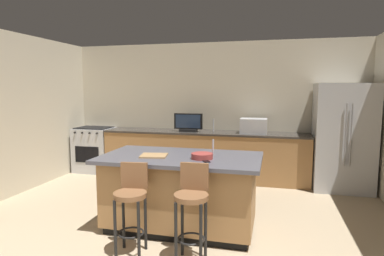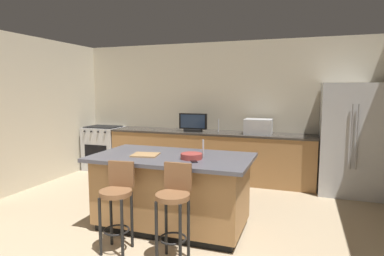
{
  "view_description": "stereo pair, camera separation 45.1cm",
  "coord_description": "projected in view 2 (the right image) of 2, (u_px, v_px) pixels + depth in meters",
  "views": [
    {
      "loc": [
        1.18,
        -1.36,
        1.72
      ],
      "look_at": [
        -0.07,
        3.6,
        1.11
      ],
      "focal_mm": 30.29,
      "sensor_mm": 36.0,
      "label": 1
    },
    {
      "loc": [
        1.61,
        -1.23,
        1.72
      ],
      "look_at": [
        -0.07,
        3.6,
        1.11
      ],
      "focal_mm": 30.29,
      "sensor_mm": 36.0,
      "label": 2
    }
  ],
  "objects": [
    {
      "name": "cell_phone",
      "position": [
        194.0,
        161.0,
        3.64
      ],
      "size": [
        0.14,
        0.16,
        0.01
      ],
      "primitive_type": "cube",
      "rotation": [
        0.0,
        0.0,
        0.52
      ],
      "color": "black",
      "rests_on": "kitchen_island"
    },
    {
      "name": "microwave",
      "position": [
        258.0,
        127.0,
        5.84
      ],
      "size": [
        0.48,
        0.36,
        0.27
      ],
      "primitive_type": "cube",
      "color": "#B7BABF",
      "rests_on": "counter_back"
    },
    {
      "name": "range_oven",
      "position": [
        104.0,
        148.0,
        6.97
      ],
      "size": [
        0.75,
        0.63,
        0.93
      ],
      "color": "#B7BABF",
      "rests_on": "ground_plane"
    },
    {
      "name": "cutting_board",
      "position": [
        145.0,
        155.0,
        3.97
      ],
      "size": [
        0.36,
        0.32,
        0.02
      ],
      "primitive_type": "cube",
      "rotation": [
        0.0,
        0.0,
        0.18
      ],
      "color": "#A87F51",
      "rests_on": "kitchen_island"
    },
    {
      "name": "sink_faucet_island",
      "position": [
        203.0,
        149.0,
        3.82
      ],
      "size": [
        0.02,
        0.02,
        0.22
      ],
      "primitive_type": "cylinder",
      "color": "#B2B2B7",
      "rests_on": "kitchen_island"
    },
    {
      "name": "kitchen_island",
      "position": [
        172.0,
        191.0,
        4.02
      ],
      "size": [
        1.94,
        1.07,
        0.91
      ],
      "color": "black",
      "rests_on": "ground_plane"
    },
    {
      "name": "bar_stool_right",
      "position": [
        174.0,
        204.0,
        3.21
      ],
      "size": [
        0.34,
        0.34,
        0.98
      ],
      "rotation": [
        0.0,
        0.0,
        0.02
      ],
      "color": "brown",
      "rests_on": "ground_plane"
    },
    {
      "name": "counter_back",
      "position": [
        208.0,
        155.0,
        6.21
      ],
      "size": [
        3.92,
        0.62,
        0.91
      ],
      "color": "#9E7042",
      "rests_on": "ground_plane"
    },
    {
      "name": "tv_monitor",
      "position": [
        193.0,
        123.0,
        6.19
      ],
      "size": [
        0.55,
        0.16,
        0.35
      ],
      "color": "black",
      "rests_on": "counter_back"
    },
    {
      "name": "refrigerator",
      "position": [
        350.0,
        139.0,
        5.29
      ],
      "size": [
        0.94,
        0.79,
        1.82
      ],
      "color": "#B7BABF",
      "rests_on": "ground_plane"
    },
    {
      "name": "sink_faucet_back",
      "position": [
        218.0,
        125.0,
        6.18
      ],
      "size": [
        0.02,
        0.02,
        0.24
      ],
      "primitive_type": "cylinder",
      "color": "#B2B2B7",
      "rests_on": "counter_back"
    },
    {
      "name": "wall_back",
      "position": [
        219.0,
        110.0,
        6.43
      ],
      "size": [
        6.25,
        0.12,
        2.63
      ],
      "primitive_type": "cube",
      "color": "beige",
      "rests_on": "ground_plane"
    },
    {
      "name": "fruit_bowl",
      "position": [
        191.0,
        156.0,
        3.77
      ],
      "size": [
        0.25,
        0.25,
        0.07
      ],
      "primitive_type": "cylinder",
      "color": "#993833",
      "rests_on": "kitchen_island"
    },
    {
      "name": "bar_stool_left",
      "position": [
        117.0,
        199.0,
        3.43
      ],
      "size": [
        0.34,
        0.35,
        0.95
      ],
      "rotation": [
        0.0,
        0.0,
        0.11
      ],
      "color": "brown",
      "rests_on": "ground_plane"
    }
  ]
}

